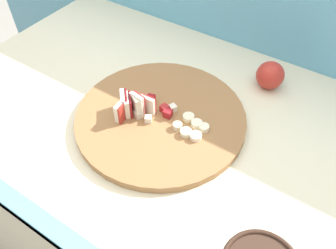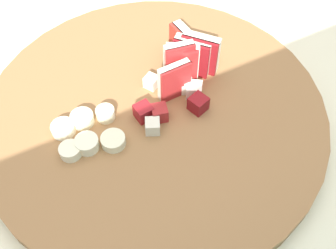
{
  "view_description": "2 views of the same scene",
  "coord_description": "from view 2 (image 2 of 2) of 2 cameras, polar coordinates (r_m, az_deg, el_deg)",
  "views": [
    {
      "loc": [
        0.41,
        -0.53,
        1.56
      ],
      "look_at": [
        0.1,
        -0.05,
        0.95
      ],
      "focal_mm": 36.5,
      "sensor_mm": 36.0,
      "label": 1
    },
    {
      "loc": [
        0.19,
        0.28,
        1.33
      ],
      "look_at": [
        0.06,
        0.02,
        0.93
      ],
      "focal_mm": 42.59,
      "sensor_mm": 36.0,
      "label": 2
    }
  ],
  "objects": [
    {
      "name": "banana_slice_rows",
      "position": [
        0.5,
        -11.55,
        -1.13
      ],
      "size": [
        0.08,
        0.08,
        0.01
      ],
      "color": "beige",
      "rests_on": "cutting_board"
    },
    {
      "name": "cutting_board",
      "position": [
        0.53,
        -1.95,
        1.65
      ],
      "size": [
        0.45,
        0.45,
        0.02
      ],
      "primitive_type": "cylinder",
      "color": "olive",
      "rests_on": "tiled_countertop"
    },
    {
      "name": "tiled_countertop",
      "position": [
        0.94,
        2.53,
        -15.33
      ],
      "size": [
        1.19,
        0.82,
        0.92
      ],
      "color": "beige",
      "rests_on": "ground"
    },
    {
      "name": "apple_dice_pile",
      "position": [
        0.52,
        0.57,
        4.09
      ],
      "size": [
        0.1,
        0.09,
        0.02
      ],
      "color": "beige",
      "rests_on": "cutting_board"
    },
    {
      "name": "apple_wedge_fan",
      "position": [
        0.54,
        2.65,
        9.32
      ],
      "size": [
        0.1,
        0.08,
        0.07
      ],
      "color": "#B22D23",
      "rests_on": "cutting_board"
    }
  ]
}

